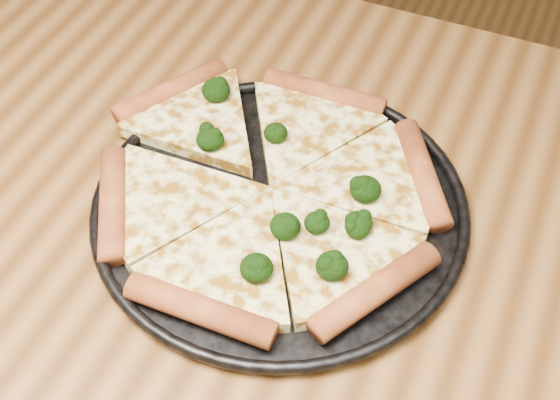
% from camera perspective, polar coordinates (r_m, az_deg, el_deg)
% --- Properties ---
extents(dining_table, '(1.20, 0.90, 0.75)m').
position_cam_1_polar(dining_table, '(0.72, -7.10, -10.61)').
color(dining_table, brown).
rests_on(dining_table, ground).
extents(pizza_pan, '(0.34, 0.34, 0.02)m').
position_cam_1_polar(pizza_pan, '(0.68, -0.00, -0.47)').
color(pizza_pan, black).
rests_on(pizza_pan, dining_table).
extents(pizza, '(0.35, 0.31, 0.02)m').
position_cam_1_polar(pizza, '(0.69, -0.97, 1.10)').
color(pizza, '#F7F097').
rests_on(pizza, pizza_pan).
extents(broccoli_florets, '(0.21, 0.21, 0.02)m').
position_cam_1_polar(broccoli_florets, '(0.67, 0.65, 0.66)').
color(broccoli_florets, black).
rests_on(broccoli_florets, pizza).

